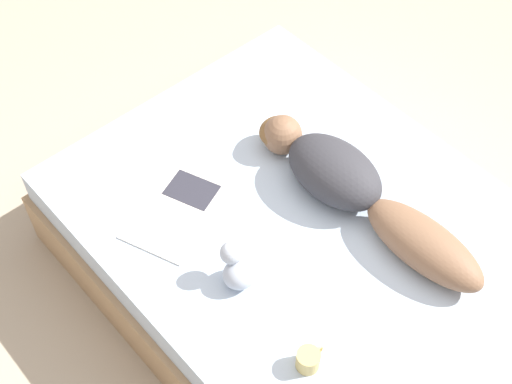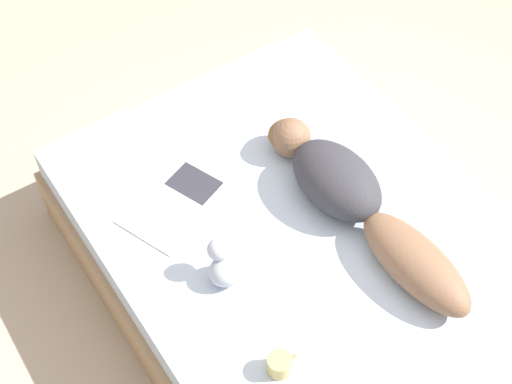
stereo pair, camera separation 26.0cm
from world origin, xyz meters
name	(u,v)px [view 2 (the right image)]	position (x,y,z in m)	size (l,w,h in m)	color
ground_plane	(299,285)	(0.00, 0.00, 0.00)	(12.00, 12.00, 0.00)	#B7A88E
bed	(301,258)	(0.00, 0.00, 0.25)	(1.67, 2.19, 0.50)	tan
person	(355,200)	(0.22, -0.06, 0.60)	(0.32, 1.24, 0.23)	brown
open_magazine	(178,201)	(-0.39, 0.42, 0.50)	(0.57, 0.47, 0.01)	silver
coffee_mug	(280,364)	(-0.47, -0.48, 0.54)	(0.12, 0.09, 0.09)	tan
plush_toy	(224,266)	(-0.42, -0.02, 0.58)	(0.15, 0.16, 0.20)	#B2BCCC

